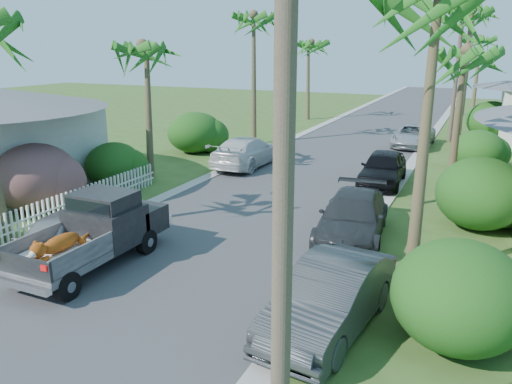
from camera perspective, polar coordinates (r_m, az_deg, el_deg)
The scene contains 29 objects.
ground at distance 12.23m, azimuth -19.37°, elevation -14.83°, with size 120.00×120.00×0.00m, color #37541F.
road at distance 33.73m, azimuth 11.28°, elevation 5.54°, with size 8.00×100.00×0.02m, color #38383A.
curb_left at distance 34.96m, azimuth 4.39°, elevation 6.21°, with size 0.60×100.00×0.06m, color #A5A39E.
curb_right at distance 33.02m, azimuth 18.55°, elevation 4.81°, with size 0.60×100.00×0.06m, color #A5A39E.
pickup_truck at distance 15.29m, azimuth -17.46°, elevation -4.07°, with size 1.98×5.12×2.06m.
parked_car_rn at distance 11.44m, azimuth 8.48°, elevation -11.89°, with size 1.62×4.65×1.53m, color #313437.
parked_car_rm at distance 16.67m, azimuth 10.98°, elevation -2.90°, with size 2.06×5.07×1.47m, color #2A2C2E.
parked_car_rf at distance 23.58m, azimuth 14.31°, elevation 2.65°, with size 1.82×4.52×1.54m, color black.
parked_car_rd at distance 33.31m, azimuth 17.52°, elevation 6.13°, with size 2.23×4.84×1.35m, color #AFB2B7.
parked_car_ln at distance 16.60m, azimuth -20.04°, elevation -3.93°, with size 1.59×3.96×1.35m, color #9FA2A5.
parked_car_lf at distance 26.42m, azimuth -1.04°, elevation 4.62°, with size 2.18×5.37×1.56m, color silver.
palm_l_b at distance 24.11m, azimuth -12.61°, elevation 15.97°, with size 4.40×4.40×7.40m.
palm_l_c at distance 32.36m, azimuth -0.26°, elevation 19.47°, with size 4.40×4.40×9.20m.
palm_l_d at distance 43.64m, azimuth 6.09°, elevation 16.64°, with size 4.40×4.40×7.70m.
palm_r_b at distance 22.30m, azimuth 22.80°, elevation 14.62°, with size 4.40×4.40×7.20m.
palm_r_c at distance 33.36m, azimuth 23.49°, elevation 18.44°, with size 4.40×4.40×9.40m.
palm_r_d at distance 47.29m, azimuth 24.33°, elevation 15.67°, with size 4.40×4.40×8.00m.
shrub_l_b at distance 20.96m, azimuth -23.89°, elevation 1.55°, with size 3.00×3.30×2.60m, color #AE185E.
shrub_l_c at distance 23.50m, azimuth -15.94°, elevation 3.06°, with size 2.40×2.64×2.00m, color #184714.
shrub_l_d at distance 30.15m, azimuth -6.97°, elevation 6.78°, with size 3.20×3.52×2.40m, color #184714.
shrub_r_a at distance 11.42m, azimuth 22.19°, elevation -10.89°, with size 2.80×3.08×2.30m, color #184714.
shrub_r_b at distance 18.92m, azimuth 24.26°, elevation -0.13°, with size 3.00×3.30×2.50m, color #184714.
shrub_r_c at distance 27.74m, azimuth 24.05°, elevation 4.33°, with size 2.60×2.86×2.10m, color #184714.
shrub_r_d at distance 37.59m, azimuth 25.29°, elevation 7.38°, with size 3.20×3.52×2.60m, color #184714.
picket_fence at distance 19.55m, azimuth -21.18°, elevation -1.58°, with size 0.10×11.00×1.00m, color white.
utility_pole_a at distance 5.87m, azimuth 3.16°, elevation 1.10°, with size 1.60×0.26×9.00m.
utility_pole_b at distance 20.44m, azimuth 19.26°, elevation 11.12°, with size 1.60×0.26×9.00m.
utility_pole_c at distance 35.37m, azimuth 21.97°, elevation 12.69°, with size 1.60×0.26×9.00m.
utility_pole_d at distance 50.34m, azimuth 23.08°, elevation 13.32°, with size 1.60×0.26×9.00m.
Camera 1 is at (7.68, -7.27, 6.14)m, focal length 35.00 mm.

